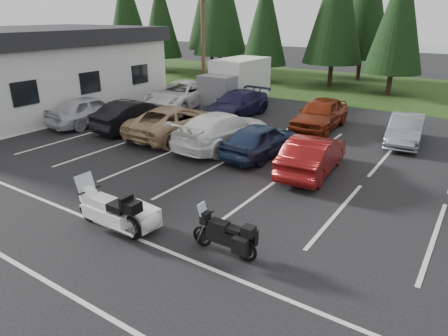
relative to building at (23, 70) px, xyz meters
The scene contains 25 objects.
ground 18.60m from the building, 12.53° to the right, with size 120.00×120.00×0.00m, color black.
grass_strip 27.02m from the building, 48.01° to the left, with size 80.00×16.00×0.01m, color #1A3310.
building is the anchor object (origin of this frame).
utility_pole 11.53m from the building, 45.00° to the left, with size 1.60×0.26×9.00m.
box_truck 13.16m from the building, 40.36° to the left, with size 2.40×5.60×2.90m, color silver, non-canonical shape.
stall_markings 18.28m from the building, ahead, with size 32.00×16.00×0.01m, color silver.
conifer_0 21.37m from the building, 118.39° to the left, with size 4.58×4.58×10.66m.
conifer_1 17.90m from the building, 103.09° to the left, with size 3.96×3.96×9.22m.
conifer_3 19.16m from the building, 66.68° to the left, with size 3.87×3.87×9.02m.
conifer_4 23.30m from the building, 55.48° to the left, with size 4.80×4.80×11.17m.
conifer_5 25.37m from the building, 44.36° to the left, with size 4.14×4.14×9.63m.
conifer_back_b 27.69m from the building, 59.22° to the left, with size 4.97×4.97×11.58m.
car_near_0 6.56m from the building, ahead, with size 1.90×4.73×1.61m, color silver.
car_near_1 9.35m from the building, ahead, with size 1.65×4.74×1.56m, color black.
car_near_2 11.88m from the building, ahead, with size 2.55×5.54×1.54m, color tan.
car_near_3 14.70m from the building, ahead, with size 2.22×5.46×1.58m, color white.
car_near_4 16.74m from the building, ahead, with size 1.71×4.26×1.45m, color #1C2947.
car_near_5 19.32m from the building, ahead, with size 1.54×4.40×1.45m, color maroon.
car_far_0 9.88m from the building, 36.25° to the left, with size 2.78×6.03×1.68m, color white.
car_far_1 13.46m from the building, 25.04° to the left, with size 2.08×5.12×1.49m, color #19173B.
car_far_2 18.21m from the building, 18.73° to the left, with size 1.92×4.77×1.63m, color maroon.
car_far_3 22.25m from the building, 14.74° to the left, with size 1.42×4.08×1.34m, color slate.
touring_motorcycle 17.95m from the building, 25.14° to the right, with size 2.77×0.85×1.53m, color white, non-canonical shape.
cargo_trailer 18.45m from the building, 22.81° to the right, with size 1.55×0.87×0.72m, color silver, non-canonical shape.
adventure_motorcycle 20.73m from the building, 19.13° to the right, with size 2.10×0.73×1.28m, color black, non-canonical shape.
Camera 1 is at (6.38, -10.03, 5.76)m, focal length 32.00 mm.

